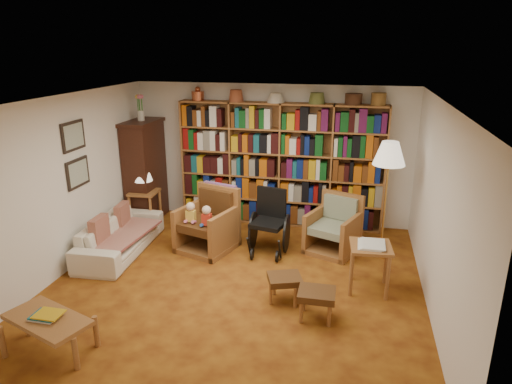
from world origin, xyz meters
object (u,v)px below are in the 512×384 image
(side_table_lamp, at_px, (145,199))
(coffee_table, at_px, (48,322))
(wheelchair, at_px, (270,223))
(floor_lamp, at_px, (389,158))
(footstool_b, at_px, (317,296))
(armchair_leather, at_px, (209,223))
(side_table_papers, at_px, (370,253))
(armchair_sage, at_px, (333,229))
(footstool_a, at_px, (285,281))
(sofa, at_px, (120,236))

(side_table_lamp, xyz_separation_m, coffee_table, (0.59, -3.55, -0.14))
(side_table_lamp, height_order, wheelchair, wheelchair)
(floor_lamp, bearing_deg, footstool_b, -112.61)
(armchair_leather, bearing_deg, side_table_papers, -18.45)
(armchair_sage, xyz_separation_m, coffee_table, (-2.78, -3.28, 0.02))
(side_table_papers, bearing_deg, footstool_a, -153.03)
(wheelchair, bearing_deg, side_table_lamp, 167.40)
(footstool_b, relative_size, coffee_table, 0.42)
(footstool_a, distance_m, coffee_table, 2.76)
(wheelchair, bearing_deg, sofa, -165.77)
(armchair_sage, bearing_deg, side_table_lamp, 175.38)
(sofa, distance_m, armchair_sage, 3.38)
(armchair_leather, height_order, coffee_table, armchair_leather)
(sofa, relative_size, coffee_table, 1.78)
(sofa, xyz_separation_m, armchair_leather, (1.31, 0.49, 0.13))
(sofa, bearing_deg, armchair_sage, -78.39)
(side_table_lamp, relative_size, footstool_a, 1.28)
(side_table_lamp, bearing_deg, footstool_b, -34.95)
(armchair_sage, relative_size, side_table_papers, 1.46)
(footstool_b, bearing_deg, wheelchair, 117.22)
(sofa, xyz_separation_m, wheelchair, (2.29, 0.58, 0.18))
(side_table_papers, height_order, footstool_b, side_table_papers)
(footstool_b, bearing_deg, armchair_leather, 138.36)
(wheelchair, distance_m, footstool_a, 1.55)
(wheelchair, bearing_deg, footstool_b, -62.78)
(armchair_leather, xyz_separation_m, wheelchair, (0.98, 0.09, 0.05))
(sofa, height_order, wheelchair, wheelchair)
(side_table_papers, bearing_deg, sofa, 174.80)
(footstool_b, height_order, coffee_table, coffee_table)
(side_table_lamp, bearing_deg, armchair_leather, -23.91)
(side_table_lamp, bearing_deg, floor_lamp, -4.49)
(armchair_leather, relative_size, side_table_papers, 1.53)
(floor_lamp, height_order, footstool_b, floor_lamp)
(side_table_papers, distance_m, footstool_b, 1.07)
(armchair_leather, relative_size, wheelchair, 1.03)
(side_table_lamp, distance_m, footstool_a, 3.50)
(wheelchair, distance_m, floor_lamp, 2.07)
(coffee_table, bearing_deg, footstool_b, 24.58)
(sofa, bearing_deg, side_table_papers, -98.03)
(side_table_lamp, distance_m, floor_lamp, 4.27)
(armchair_sage, distance_m, coffee_table, 4.30)
(sofa, distance_m, side_table_lamp, 1.14)
(armchair_leather, xyz_separation_m, floor_lamp, (2.72, 0.30, 1.15))
(floor_lamp, height_order, coffee_table, floor_lamp)
(side_table_lamp, bearing_deg, sofa, -84.88)
(side_table_papers, relative_size, footstool_a, 1.32)
(wheelchair, relative_size, side_table_papers, 1.49)
(side_table_papers, bearing_deg, armchair_leather, 161.55)
(armchair_leather, bearing_deg, sofa, -159.49)
(armchair_sage, bearing_deg, side_table_papers, -65.26)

